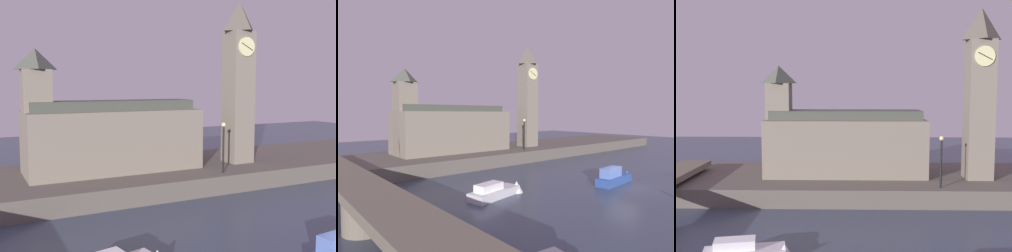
% 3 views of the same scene
% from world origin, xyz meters
% --- Properties ---
extents(far_embankment, '(70.00, 12.00, 1.50)m').
position_xyz_m(far_embankment, '(0.00, 20.00, 0.75)').
color(far_embankment, '#5B544C').
rests_on(far_embankment, ground).
extents(clock_tower, '(2.44, 2.48, 14.74)m').
position_xyz_m(clock_tower, '(6.41, 18.63, 9.11)').
color(clock_tower, slate).
rests_on(clock_tower, far_embankment).
extents(parliament_hall, '(14.50, 5.44, 9.97)m').
position_xyz_m(parliament_hall, '(-5.80, 20.28, 4.52)').
color(parliament_hall, slate).
rests_on(parliament_hall, far_embankment).
extents(streetlamp, '(0.36, 0.36, 4.15)m').
position_xyz_m(streetlamp, '(2.48, 15.15, 4.07)').
color(streetlamp, black).
rests_on(streetlamp, far_embankment).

